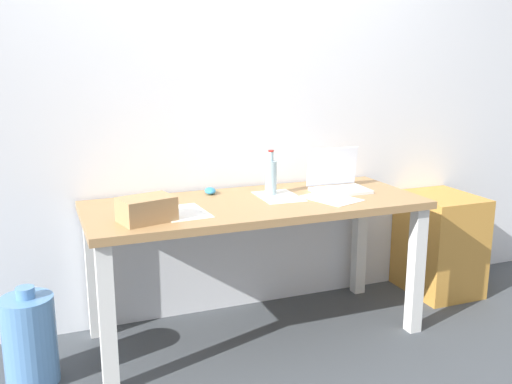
{
  "coord_description": "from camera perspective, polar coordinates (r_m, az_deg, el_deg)",
  "views": [
    {
      "loc": [
        -1.06,
        -2.7,
        1.48
      ],
      "look_at": [
        0.0,
        0.0,
        0.8
      ],
      "focal_mm": 40.18,
      "sensor_mm": 36.0,
      "label": 1
    }
  ],
  "objects": [
    {
      "name": "paper_sheet_front_right",
      "position": [
        3.07,
        7.47,
        -0.63
      ],
      "size": [
        0.3,
        0.35,
        0.0
      ],
      "primitive_type": "cube",
      "rotation": [
        0.0,
        0.0,
        0.33
      ],
      "color": "white",
      "rests_on": "desk"
    },
    {
      "name": "paper_sheet_near_back",
      "position": [
        3.09,
        2.27,
        -0.45
      ],
      "size": [
        0.22,
        0.3,
        0.0
      ],
      "primitive_type": "cube",
      "rotation": [
        0.0,
        0.0,
        -0.03
      ],
      "color": "white",
      "rests_on": "desk"
    },
    {
      "name": "laptop_right",
      "position": [
        3.25,
        8.11,
        1.04
      ],
      "size": [
        0.31,
        0.24,
        0.24
      ],
      "color": "silver",
      "rests_on": "desk"
    },
    {
      "name": "water_cooler_jug",
      "position": [
        2.91,
        -21.6,
        -13.52
      ],
      "size": [
        0.24,
        0.24,
        0.47
      ],
      "color": "#598CC6",
      "rests_on": "ground"
    },
    {
      "name": "computer_mouse",
      "position": [
        3.16,
        -4.58,
        0.12
      ],
      "size": [
        0.08,
        0.11,
        0.03
      ],
      "primitive_type": "ellipsoid",
      "rotation": [
        0.0,
        0.0,
        -0.17
      ],
      "color": "#338CC6",
      "rests_on": "desk"
    },
    {
      "name": "beer_bottle",
      "position": [
        3.11,
        1.49,
        1.53
      ],
      "size": [
        0.06,
        0.06,
        0.25
      ],
      "color": "#99B7C1",
      "rests_on": "desk"
    },
    {
      "name": "paper_sheet_front_left",
      "position": [
        2.79,
        -7.21,
        -2.02
      ],
      "size": [
        0.23,
        0.31,
        0.0
      ],
      "primitive_type": "cube",
      "rotation": [
        0.0,
        0.0,
        0.07
      ],
      "color": "white",
      "rests_on": "desk"
    },
    {
      "name": "back_wall",
      "position": [
        3.29,
        -2.65,
        10.1
      ],
      "size": [
        5.2,
        0.08,
        2.6
      ],
      "primitive_type": "cube",
      "color": "white",
      "rests_on": "ground"
    },
    {
      "name": "cardboard_box",
      "position": [
        2.66,
        -10.83,
        -1.69
      ],
      "size": [
        0.28,
        0.22,
        0.11
      ],
      "primitive_type": "cube",
      "rotation": [
        0.0,
        0.0,
        0.26
      ],
      "color": "tan",
      "rests_on": "desk"
    },
    {
      "name": "filing_cabinet",
      "position": [
        3.87,
        17.78,
        -4.91
      ],
      "size": [
        0.4,
        0.48,
        0.64
      ],
      "primitive_type": "cube",
      "color": "#C68938",
      "rests_on": "ground"
    },
    {
      "name": "ground_plane",
      "position": [
        3.25,
        0.0,
        -13.81
      ],
      "size": [
        8.0,
        8.0,
        0.0
      ],
      "primitive_type": "plane",
      "color": "#42474C"
    },
    {
      "name": "desk",
      "position": [
        3.02,
        0.0,
        -2.81
      ],
      "size": [
        1.76,
        0.7,
        0.75
      ],
      "color": "#A37A4C",
      "rests_on": "ground"
    }
  ]
}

